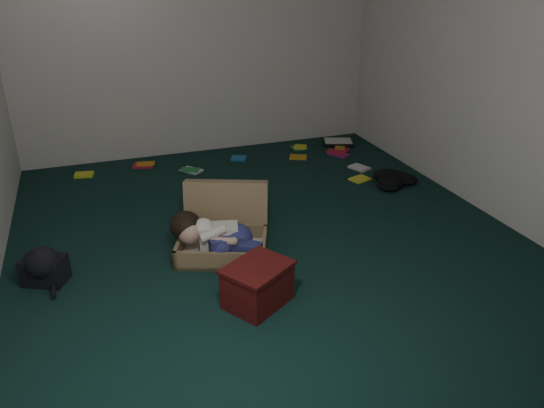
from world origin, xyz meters
TOP-DOWN VIEW (x-y plane):
  - floor at (0.00, 0.00)m, footprint 4.50×4.50m
  - wall_back at (0.00, 2.25)m, footprint 4.50×0.00m
  - wall_front at (0.00, -2.25)m, footprint 4.50×0.00m
  - wall_right at (2.00, 0.00)m, footprint 0.00×4.50m
  - suitcase at (-0.37, -0.07)m, footprint 0.86×0.85m
  - person at (-0.47, -0.21)m, footprint 0.65×0.53m
  - maroon_bin at (-0.36, -0.88)m, footprint 0.53×0.50m
  - backpack at (-1.68, -0.13)m, footprint 0.44×0.41m
  - clothing_pile at (1.57, 0.59)m, footprint 0.49×0.43m
  - paper_tray at (1.59, 1.91)m, footprint 0.43×0.38m
  - book_scatter at (0.56, 1.60)m, footprint 3.08×1.38m

SIDE VIEW (x-z plane):
  - floor at x=0.00m, z-range 0.00..0.00m
  - book_scatter at x=0.56m, z-range 0.00..0.02m
  - paper_tray at x=1.59m, z-range 0.00..0.05m
  - clothing_pile at x=1.57m, z-range 0.00..0.13m
  - backpack at x=-1.68m, z-range 0.00..0.21m
  - maroon_bin at x=-0.36m, z-range 0.00..0.29m
  - suitcase at x=-0.37m, z-range -0.10..0.39m
  - person at x=-0.47m, z-range 0.04..0.34m
  - wall_back at x=0.00m, z-range -0.95..3.55m
  - wall_front at x=0.00m, z-range -0.95..3.55m
  - wall_right at x=2.00m, z-range -0.95..3.55m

